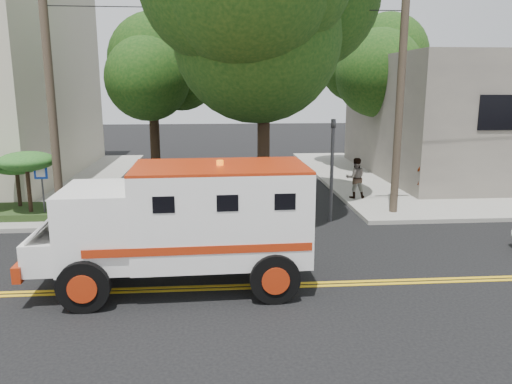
{
  "coord_description": "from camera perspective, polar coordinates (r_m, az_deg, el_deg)",
  "views": [
    {
      "loc": [
        -0.18,
        -11.2,
        4.78
      ],
      "look_at": [
        0.98,
        3.35,
        1.6
      ],
      "focal_mm": 35.0,
      "sensor_mm": 36.0,
      "label": 1
    }
  ],
  "objects": [
    {
      "name": "ground",
      "position": [
        12.17,
        -3.4,
        -10.84
      ],
      "size": [
        100.0,
        100.0,
        0.0
      ],
      "primitive_type": "plane",
      "color": "black",
      "rests_on": "ground"
    },
    {
      "name": "sidewalk_ne",
      "position": [
        28.62,
        24.08,
        1.76
      ],
      "size": [
        17.0,
        17.0,
        0.15
      ],
      "primitive_type": "cube",
      "color": "gray",
      "rests_on": "ground"
    },
    {
      "name": "building_right",
      "position": [
        29.46,
        26.73,
        7.83
      ],
      "size": [
        14.0,
        12.0,
        6.0
      ],
      "primitive_type": "cube",
      "color": "#676058",
      "rests_on": "sidewalk_ne"
    },
    {
      "name": "utility_pole_left",
      "position": [
        18.03,
        -22.44,
        10.5
      ],
      "size": [
        0.28,
        0.28,
        9.0
      ],
      "primitive_type": "cylinder",
      "color": "#382D23",
      "rests_on": "ground"
    },
    {
      "name": "utility_pole_right",
      "position": [
        18.57,
        16.18,
        10.96
      ],
      "size": [
        0.28,
        0.28,
        9.0
      ],
      "primitive_type": "cylinder",
      "color": "#382D23",
      "rests_on": "ground"
    },
    {
      "name": "tree_main",
      "position": [
        17.7,
        2.52,
        20.14
      ],
      "size": [
        6.08,
        5.7,
        9.85
      ],
      "color": "black",
      "rests_on": "ground"
    },
    {
      "name": "tree_left",
      "position": [
        23.14,
        -11.11,
        14.43
      ],
      "size": [
        4.48,
        4.2,
        7.7
      ],
      "color": "black",
      "rests_on": "ground"
    },
    {
      "name": "tree_right",
      "position": [
        28.47,
        14.4,
        14.57
      ],
      "size": [
        4.8,
        4.5,
        8.2
      ],
      "color": "black",
      "rests_on": "ground"
    },
    {
      "name": "traffic_signal",
      "position": [
        17.45,
        8.7,
        3.74
      ],
      "size": [
        0.15,
        0.18,
        3.6
      ],
      "color": "#3F3F42",
      "rests_on": "ground"
    },
    {
      "name": "accessibility_sign",
      "position": [
        18.7,
        -23.25,
        0.77
      ],
      "size": [
        0.45,
        0.1,
        2.02
      ],
      "color": "#3F3F42",
      "rests_on": "ground"
    },
    {
      "name": "palm_planter",
      "position": [
        19.49,
        -26.35,
        1.76
      ],
      "size": [
        3.52,
        2.63,
        2.36
      ],
      "color": "#1E3314",
      "rests_on": "sidewalk_nw"
    },
    {
      "name": "armored_truck",
      "position": [
        11.84,
        -8.09,
        -3.06
      ],
      "size": [
        6.51,
        2.78,
        2.93
      ],
      "rotation": [
        0.0,
        0.0,
        0.03
      ],
      "color": "white",
      "rests_on": "ground"
    },
    {
      "name": "pedestrian_a",
      "position": [
        21.51,
        18.58,
        1.77
      ],
      "size": [
        0.82,
        0.72,
        1.88
      ],
      "primitive_type": "imported",
      "rotation": [
        0.0,
        0.0,
        3.64
      ],
      "color": "gray",
      "rests_on": "sidewalk_ne"
    },
    {
      "name": "pedestrian_b",
      "position": [
        20.89,
        11.3,
        1.59
      ],
      "size": [
        0.84,
        0.67,
        1.67
      ],
      "primitive_type": "imported",
      "rotation": [
        0.0,
        0.0,
        3.09
      ],
      "color": "gray",
      "rests_on": "sidewalk_ne"
    }
  ]
}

